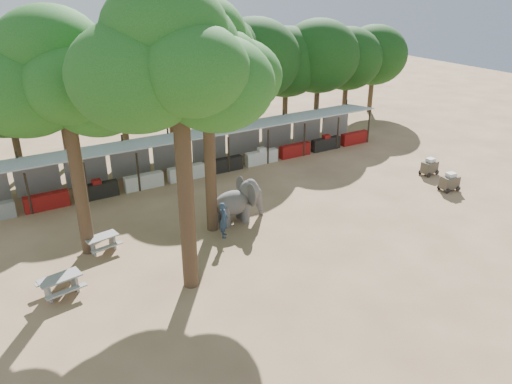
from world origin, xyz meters
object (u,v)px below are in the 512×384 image
elephant (239,201)px  picnic_table_far (102,241)px  yard_tree_center (172,62)px  cart_back (430,167)px  yard_tree_left (58,76)px  yard_tree_back (201,59)px  handler (224,220)px  picnic_table_near (61,283)px  cart_front (450,182)px

elephant → picnic_table_far: 7.12m
yard_tree_center → cart_back: 20.78m
yard_tree_left → yard_tree_back: size_ratio=0.97×
handler → picnic_table_far: 5.85m
yard_tree_center → picnic_table_near: (-4.68, 1.90, -8.67)m
picnic_table_near → picnic_table_far: picnic_table_near is taller
elephant → handler: 1.93m
picnic_table_far → cart_back: 20.91m
cart_back → picnic_table_far: bearing=173.3°
yard_tree_left → cart_front: (20.60, -4.09, -7.64)m
picnic_table_near → picnic_table_far: (2.39, 2.67, -0.05)m
yard_tree_left → yard_tree_back: (6.00, -1.00, 0.34)m
handler → picnic_table_far: (-5.57, 1.75, -0.43)m
cart_front → cart_back: size_ratio=1.04×
yard_tree_center → elephant: bearing=39.9°
elephant → cart_back: size_ratio=2.44×
yard_tree_center → elephant: yard_tree_center is taller
handler → cart_back: bearing=-59.5°
picnic_table_near → yard_tree_center: bearing=-31.5°
cart_back → elephant: bearing=173.9°
yard_tree_left → elephant: (7.79, -0.99, -7.10)m
elephant → handler: (-1.51, -1.19, -0.18)m
yard_tree_center → cart_front: size_ratio=9.77×
yard_tree_back → picnic_table_far: 9.65m
yard_tree_back → cart_back: yard_tree_back is taller
picnic_table_near → cart_back: 23.31m
yard_tree_center → cart_front: (17.60, 0.91, -8.65)m
handler → picnic_table_far: handler is taller
elephant → picnic_table_near: (-9.47, -2.11, -0.57)m
elephant → cart_back: elephant is taller
picnic_table_near → handler: bearing=-2.8°
handler → cart_front: 14.45m
handler → yard_tree_left: bearing=99.5°
yard_tree_left → picnic_table_far: yard_tree_left is taller
yard_tree_left → cart_front: bearing=-11.2°
yard_tree_center → yard_tree_back: 5.04m
yard_tree_left → cart_back: size_ratio=9.32×
yard_tree_center → elephant: (4.79, 4.01, -8.10)m
yard_tree_center → cart_back: size_ratio=10.18×
elephant → handler: size_ratio=1.56×
yard_tree_back → picnic_table_far: bearing=173.9°
elephant → cart_front: (12.81, -3.10, -0.55)m
yard_tree_back → picnic_table_far: yard_tree_back is taller
picnic_table_near → picnic_table_far: size_ratio=1.10×
handler → picnic_table_near: bearing=125.2°
picnic_table_near → elephant: bearing=3.2°
yard_tree_left → elephant: size_ratio=3.82×
yard_tree_center → yard_tree_back: (3.00, 4.00, -0.67)m
yard_tree_center → elephant: 10.23m
yard_tree_center → handler: (3.28, 2.82, -8.29)m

